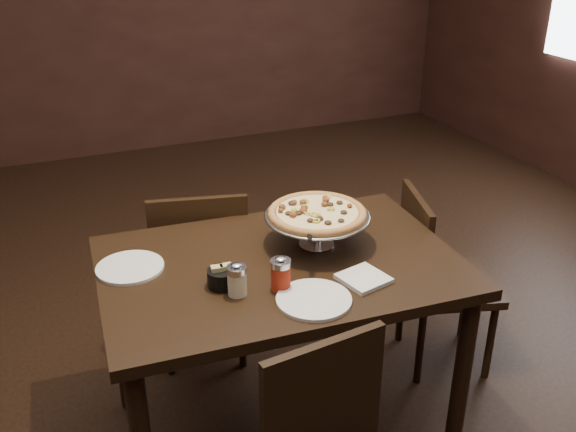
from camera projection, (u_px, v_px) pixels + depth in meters
name	position (u px, v px, depth m)	size (l,w,h in m)	color
room	(287.00, 73.00, 2.01)	(6.04, 7.04, 2.84)	black
dining_table	(281.00, 286.00, 2.26)	(1.28, 0.90, 0.77)	black
pizza_stand	(317.00, 213.00, 2.27)	(0.38, 0.38, 0.16)	silver
parmesan_shaker	(237.00, 280.00, 2.00)	(0.06, 0.06, 0.11)	beige
pepper_flake_shaker	(281.00, 274.00, 2.03)	(0.07, 0.07, 0.12)	maroon
packet_caddy	(222.00, 277.00, 2.06)	(0.10, 0.10, 0.08)	black
napkin_stack	(364.00, 279.00, 2.10)	(0.14, 0.14, 0.02)	silver
plate_left	(130.00, 267.00, 2.17)	(0.23, 0.23, 0.01)	white
plate_near	(314.00, 300.00, 1.99)	(0.24, 0.24, 0.01)	white
serving_spatula	(310.00, 235.00, 2.12)	(0.14, 0.14, 0.02)	silver
chair_far	(201.00, 269.00, 2.77)	(0.48, 0.48, 0.85)	black
chair_side	(435.00, 274.00, 2.76)	(0.48, 0.48, 0.82)	black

